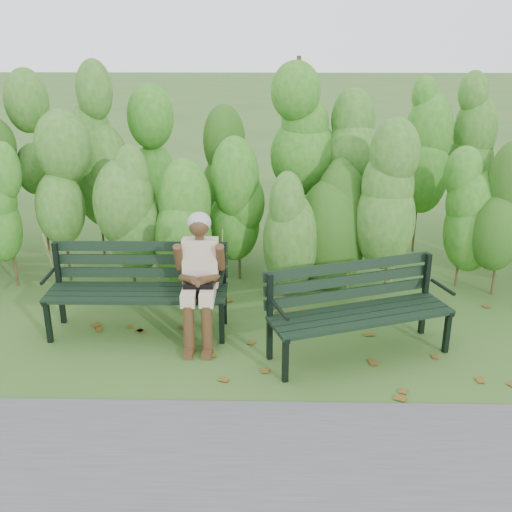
{
  "coord_description": "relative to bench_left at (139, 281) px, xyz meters",
  "views": [
    {
      "loc": [
        0.11,
        -4.94,
        2.73
      ],
      "look_at": [
        0.0,
        0.35,
        0.75
      ],
      "focal_mm": 42.0,
      "sensor_mm": 36.0,
      "label": 1
    }
  ],
  "objects": [
    {
      "name": "leaf_litter",
      "position": [
        0.94,
        -0.26,
        -0.5
      ],
      "size": [
        5.91,
        2.25,
        0.01
      ],
      "color": "brown",
      "rests_on": "ground"
    },
    {
      "name": "hedge_band",
      "position": [
        1.12,
        1.56,
        0.76
      ],
      "size": [
        11.04,
        1.67,
        2.42
      ],
      "color": "#47381E",
      "rests_on": "ground"
    },
    {
      "name": "ground",
      "position": [
        1.12,
        -0.3,
        -0.5
      ],
      "size": [
        80.0,
        80.0,
        0.0
      ],
      "primitive_type": "plane",
      "color": "#345C21"
    },
    {
      "name": "seated_woman",
      "position": [
        0.61,
        -0.17,
        0.19
      ],
      "size": [
        0.47,
        0.69,
        1.2
      ],
      "color": "beige",
      "rests_on": "ground"
    },
    {
      "name": "bench_left",
      "position": [
        0.0,
        0.0,
        0.0
      ],
      "size": [
        1.7,
        0.57,
        0.85
      ],
      "color": "black",
      "rests_on": "ground"
    },
    {
      "name": "bench_right",
      "position": [
        2.03,
        -0.4,
        -0.02
      ],
      "size": [
        1.71,
        1.04,
        0.82
      ],
      "color": "black",
      "rests_on": "ground"
    }
  ]
}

